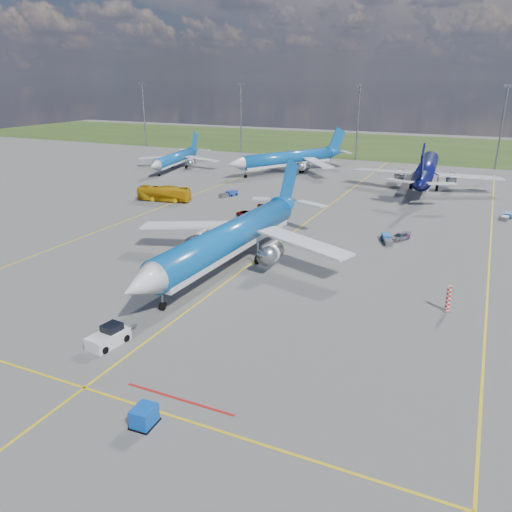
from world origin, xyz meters
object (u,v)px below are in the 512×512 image
at_px(bg_jet_nnw, 288,172).
at_px(service_car_c, 400,237).
at_px(warning_post, 448,299).
at_px(uld_container, 144,416).
at_px(main_airliner, 231,267).
at_px(baggage_tug_w, 387,239).
at_px(baggage_tug_e, 507,216).
at_px(service_car_b, 247,214).
at_px(bg_jet_nw, 176,169).
at_px(baggage_tug_c, 229,194).
at_px(pushback_tug, 109,337).
at_px(service_car_a, 261,207).
at_px(apron_bus, 164,194).
at_px(bg_jet_n, 424,187).

xyz_separation_m(bg_jet_nnw, service_car_c, (38.17, -48.70, 0.56)).
height_order(warning_post, uld_container, warning_post).
bearing_deg(main_airliner, baggage_tug_w, 51.37).
bearing_deg(bg_jet_nnw, baggage_tug_e, 2.79).
height_order(service_car_b, baggage_tug_e, service_car_b).
relative_size(bg_jet_nw, service_car_c, 8.74).
relative_size(bg_jet_nw, baggage_tug_w, 7.25).
bearing_deg(baggage_tug_c, pushback_tug, -54.92).
relative_size(main_airliner, baggage_tug_c, 9.36).
height_order(uld_container, service_car_c, uld_container).
relative_size(pushback_tug, service_car_a, 1.70).
bearing_deg(bg_jet_nw, baggage_tug_c, -49.29).
height_order(service_car_a, service_car_c, service_car_a).
relative_size(warning_post, uld_container, 1.63).
distance_m(warning_post, apron_bus, 66.01).
bearing_deg(baggage_tug_c, service_car_a, -17.38).
bearing_deg(warning_post, bg_jet_nw, 140.40).
bearing_deg(bg_jet_nw, service_car_a, -48.15).
bearing_deg(service_car_a, pushback_tug, -113.66).
distance_m(warning_post, service_car_c, 25.70).
distance_m(bg_jet_nnw, pushback_tug, 95.82).
bearing_deg(baggage_tug_e, baggage_tug_c, -161.35).
height_order(warning_post, service_car_a, warning_post).
distance_m(baggage_tug_w, baggage_tug_e, 28.72).
bearing_deg(bg_jet_nw, service_car_c, -40.44).
xyz_separation_m(warning_post, baggage_tug_w, (-10.81, 22.21, -1.03)).
distance_m(pushback_tug, baggage_tug_w, 47.19).
height_order(main_airliner, service_car_a, main_airliner).
xyz_separation_m(apron_bus, baggage_tug_e, (64.91, 14.57, -1.10)).
bearing_deg(warning_post, uld_container, -122.08).
xyz_separation_m(bg_jet_nnw, uld_container, (28.73, -102.36, 0.74)).
bearing_deg(baggage_tug_c, service_car_c, -4.87).
distance_m(pushback_tug, baggage_tug_e, 75.36).
distance_m(uld_container, baggage_tug_w, 52.47).
xyz_separation_m(bg_jet_nnw, apron_bus, (-11.16, -42.07, 1.56)).
height_order(pushback_tug, service_car_a, pushback_tug).
bearing_deg(uld_container, baggage_tug_e, 68.51).
relative_size(apron_bus, service_car_a, 3.30).
height_order(bg_jet_n, pushback_tug, bg_jet_n).
height_order(apron_bus, service_car_a, apron_bus).
relative_size(service_car_c, baggage_tug_e, 0.85).
xyz_separation_m(warning_post, service_car_c, (-9.16, 23.99, -0.94)).
relative_size(main_airliner, pushback_tug, 7.89).
xyz_separation_m(pushback_tug, baggage_tug_w, (18.14, 43.56, -0.30)).
bearing_deg(service_car_b, bg_jet_nnw, 28.75).
bearing_deg(main_airliner, service_car_b, 112.77).
bearing_deg(apron_bus, service_car_a, -95.69).
xyz_separation_m(bg_jet_nw, apron_bus, (19.19, -33.64, 1.56)).
distance_m(bg_jet_n, pushback_tug, 91.38).
relative_size(warning_post, baggage_tug_w, 0.64).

